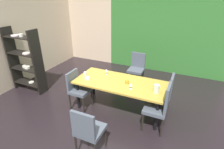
% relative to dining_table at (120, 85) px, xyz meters
% --- Properties ---
extents(ground_plane, '(5.95, 6.32, 0.02)m').
position_rel_dining_table_xyz_m(ground_plane, '(-0.41, -0.36, -0.68)').
color(ground_plane, black).
extents(back_panel_interior, '(1.93, 0.10, 2.83)m').
position_rel_dining_table_xyz_m(back_panel_interior, '(-2.42, 2.75, 0.74)').
color(back_panel_interior, beige).
rests_on(back_panel_interior, ground_plane).
extents(garden_window_panel, '(4.02, 0.10, 2.83)m').
position_rel_dining_table_xyz_m(garden_window_panel, '(0.56, 2.75, 0.74)').
color(garden_window_panel, '#31702D').
rests_on(garden_window_panel, ground_plane).
extents(dining_table, '(2.07, 0.93, 0.75)m').
position_rel_dining_table_xyz_m(dining_table, '(0.00, 0.00, 0.00)').
color(dining_table, gold).
rests_on(dining_table, ground_plane).
extents(chair_head_far, '(0.44, 0.45, 0.97)m').
position_rel_dining_table_xyz_m(chair_head_far, '(-0.03, 1.43, -0.12)').
color(chair_head_far, '#4A515C').
rests_on(chair_head_far, ground_plane).
extents(chair_head_near, '(0.44, 0.44, 0.96)m').
position_rel_dining_table_xyz_m(chair_head_near, '(-0.00, -1.43, -0.12)').
color(chair_head_near, '#4A515C').
rests_on(chair_head_near, ground_plane).
extents(chair_left_near, '(0.45, 0.44, 0.95)m').
position_rel_dining_table_xyz_m(chair_left_near, '(-0.96, -0.33, -0.13)').
color(chair_left_near, '#4A515C').
rests_on(chair_left_near, ground_plane).
extents(chair_right_far, '(0.44, 0.44, 0.96)m').
position_rel_dining_table_xyz_m(chair_right_far, '(0.96, 0.33, -0.12)').
color(chair_right_far, '#4A515C').
rests_on(chair_right_far, ground_plane).
extents(chair_right_near, '(0.44, 0.44, 1.06)m').
position_rel_dining_table_xyz_m(chair_right_near, '(0.97, -0.33, -0.09)').
color(chair_right_near, '#4A515C').
rests_on(chair_right_near, ground_plane).
extents(display_shelf, '(0.99, 0.33, 1.78)m').
position_rel_dining_table_xyz_m(display_shelf, '(-2.73, -0.18, 0.23)').
color(display_shelf, black).
rests_on(display_shelf, ground_plane).
extents(wine_glass_left, '(0.08, 0.08, 0.14)m').
position_rel_dining_table_xyz_m(wine_glass_left, '(-0.46, 0.24, 0.18)').
color(wine_glass_left, silver).
rests_on(wine_glass_left, dining_table).
extents(wine_glass_east, '(0.07, 0.07, 0.13)m').
position_rel_dining_table_xyz_m(wine_glass_east, '(0.32, -0.21, 0.17)').
color(wine_glass_east, silver).
rests_on(wine_glass_east, dining_table).
extents(serving_bowl_front, '(0.13, 0.13, 0.05)m').
position_rel_dining_table_xyz_m(serving_bowl_front, '(-0.76, -0.19, 0.10)').
color(serving_bowl_front, '#F3E3C9').
rests_on(serving_bowl_front, dining_table).
extents(cup_center, '(0.07, 0.07, 0.09)m').
position_rel_dining_table_xyz_m(cup_center, '(-0.92, -0.02, 0.12)').
color(cup_center, silver).
rests_on(cup_center, dining_table).
extents(cup_near_window, '(0.08, 0.08, 0.07)m').
position_rel_dining_table_xyz_m(cup_near_window, '(0.16, -0.01, 0.11)').
color(cup_near_window, '#B48920').
rests_on(cup_near_window, dining_table).
extents(pitcher_south, '(0.13, 0.12, 0.18)m').
position_rel_dining_table_xyz_m(pitcher_south, '(0.84, -0.13, 0.17)').
color(pitcher_south, silver).
rests_on(pitcher_south, dining_table).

